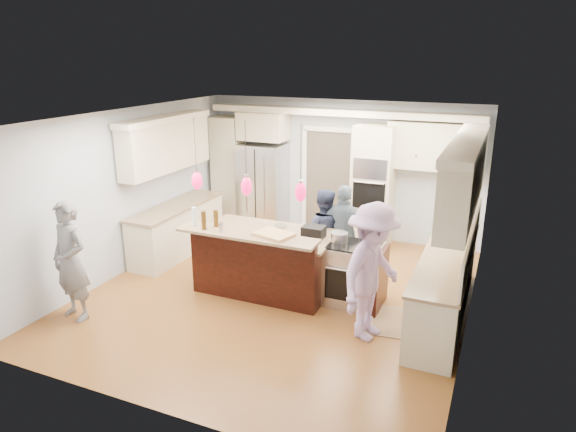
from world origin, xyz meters
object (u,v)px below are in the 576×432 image
Objects in this scene: refrigerator at (263,187)px; kitchen_island at (266,260)px; person_bar_end at (70,261)px; person_far_left at (323,234)px; island_range at (355,275)px.

kitchen_island is at bearing -63.07° from refrigerator.
person_far_left is (2.70, 2.65, -0.10)m from person_bar_end.
refrigerator is at bearing 90.90° from person_bar_end.
refrigerator reaches higher than island_range.
refrigerator is 2.91m from kitchen_island.
person_bar_end reaches higher than kitchen_island.
island_range is (2.71, -2.49, -0.44)m from refrigerator.
kitchen_island reaches higher than island_range.
person_bar_end is (-3.46, -1.95, 0.39)m from island_range.
person_bar_end is at bearing -150.62° from island_range.
refrigerator is 2.65m from person_far_left.
refrigerator is at bearing -57.57° from person_far_left.
person_bar_end is 1.13× the size of person_far_left.
person_bar_end is at bearing -99.59° from refrigerator.
person_bar_end reaches higher than person_far_left.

